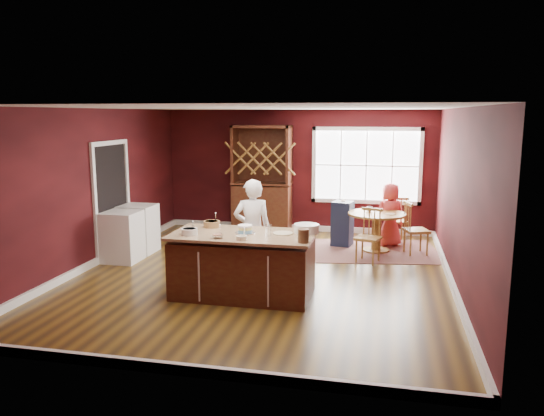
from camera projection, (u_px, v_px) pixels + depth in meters
The scene contains 27 objects.
room_shell at pixel (262, 194), 8.47m from camera, with size 7.00×7.00×7.00m.
window at pixel (366, 166), 11.46m from camera, with size 2.36×0.10×1.66m, color white, non-canonical shape.
doorway at pixel (112, 201), 9.72m from camera, with size 0.08×1.26×2.13m, color white, non-canonical shape.
kitchen_island at pixel (243, 266), 7.65m from camera, with size 2.05×1.07×0.92m.
dining_table at pixel (377, 224), 10.10m from camera, with size 1.09×1.09×0.75m.
baker at pixel (252, 230), 8.32m from camera, with size 0.59×0.39×1.61m, color white.
layer_cake at pixel (245, 229), 7.58m from camera, with size 0.29×0.29×0.12m, color white, non-canonical shape.
bowl_blue at pixel (189, 231), 7.50m from camera, with size 0.23×0.23×0.09m, color white.
bowl_yellow at pixel (212, 224), 7.99m from camera, with size 0.25×0.25×0.09m, color #A77042.
bowl_pink at pixel (217, 236), 7.28m from camera, with size 0.16×0.16×0.06m, color silver.
bowl_olive at pixel (242, 238), 7.18m from camera, with size 0.15×0.15×0.06m, color beige.
drinking_glass at pixel (268, 230), 7.40m from camera, with size 0.08×0.08×0.17m, color silver.
dinner_plate at pixel (283, 233), 7.54m from camera, with size 0.29×0.29×0.02m, color beige.
white_tub at pixel (306, 228), 7.61m from camera, with size 0.36×0.36×0.12m, color white.
stoneware_crock at pixel (303, 236), 7.03m from camera, with size 0.15×0.15×0.18m, color brown.
rug at pixel (376, 251), 10.20m from camera, with size 2.35×1.82×0.01m, color brown.
chair_east at pixel (416, 228), 9.89m from camera, with size 0.42×0.40×1.01m, color #9D6422, non-canonical shape.
chair_south at pixel (368, 236), 9.35m from camera, with size 0.41×0.39×0.97m, color #945A34, non-canonical shape.
chair_north at pixel (396, 219), 10.84m from camera, with size 0.41×0.39×0.97m, color brown, non-canonical shape.
seated_woman at pixel (390, 215), 10.48m from camera, with size 0.62×0.40×1.27m, color #BA3537.
high_chair at pixel (342, 223), 10.56m from camera, with size 0.38×0.38×0.93m, color black, non-canonical shape.
toddler at pixel (339, 205), 10.55m from camera, with size 0.18×0.14×0.26m, color #8CA5BF, non-canonical shape.
table_plate at pixel (390, 214), 9.91m from camera, with size 0.19×0.19×0.01m, color beige.
table_cup at pixel (369, 209), 10.20m from camera, with size 0.12×0.12×0.10m, color silver.
hutch at pixel (262, 179), 11.75m from camera, with size 1.29×0.54×2.36m, color black.
washer at pixel (122, 237), 9.44m from camera, with size 0.62×0.60×0.90m, color white.
dryer at pixel (138, 229), 10.06m from camera, with size 0.63×0.61×0.91m, color white.
Camera 1 is at (1.93, -8.15, 2.61)m, focal length 35.00 mm.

